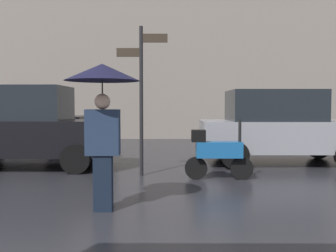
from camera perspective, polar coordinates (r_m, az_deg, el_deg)
pedestrian_with_umbrella at (r=5.47m, az=-9.77°, el=4.74°), size 1.06×1.06×2.09m
parked_scooter at (r=7.83m, az=7.28°, el=-3.91°), size 1.39×0.32×1.23m
parked_car_left at (r=9.80m, az=-20.33°, el=-0.14°), size 4.03×1.84×1.97m
parked_car_right at (r=13.08m, az=-21.27°, el=0.56°), size 4.17×2.04×1.92m
parked_car_distant at (r=10.30m, az=16.15°, el=-0.05°), size 4.13×2.04×1.90m
street_signpost at (r=8.18m, az=-3.98°, el=5.98°), size 1.08×0.08×3.18m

